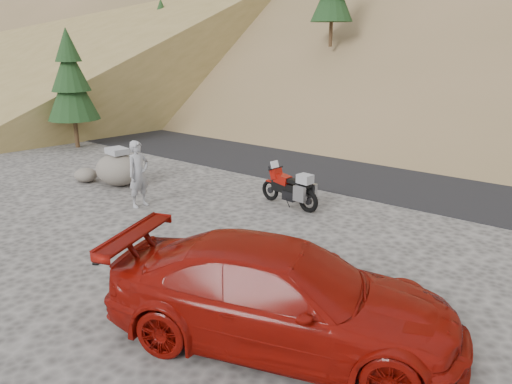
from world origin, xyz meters
TOP-DOWN VIEW (x-y plane):
  - ground at (0.00, 0.00)m, footprint 140.00×140.00m
  - road at (0.00, 9.00)m, footprint 120.00×7.00m
  - conifer_verge at (-11.00, 4.50)m, footprint 2.20×2.20m
  - motorcycle at (0.94, 3.60)m, footprint 2.09×0.76m
  - man at (-2.48, 1.00)m, footprint 0.47×0.70m
  - red_car at (4.53, -1.95)m, footprint 5.96×3.91m
  - boulder at (-4.72, 1.97)m, footprint 1.97×1.83m
  - small_rock at (-5.90, 1.50)m, footprint 0.86×0.79m
  - gear_blue_mat at (2.48, -0.75)m, footprint 0.47×0.31m
  - gear_bottle at (1.98, -1.69)m, footprint 0.08×0.08m
  - gear_funnel at (1.96, -1.22)m, footprint 0.18×0.18m
  - gear_glove_b at (-0.19, -2.10)m, footprint 0.15×0.14m
  - gear_blue_cloth at (0.82, -1.62)m, footprint 0.37×0.32m

SIDE VIEW (x-z plane):
  - ground at x=0.00m, z-range 0.00..0.00m
  - road at x=0.00m, z-range -0.03..0.03m
  - man at x=-2.48m, z-range -0.95..0.95m
  - red_car at x=4.53m, z-range -0.80..0.80m
  - gear_blue_cloth at x=0.82m, z-range 0.00..0.01m
  - gear_glove_b at x=-0.19m, z-range 0.00..0.04m
  - gear_blue_mat at x=2.48m, z-range 0.00..0.17m
  - gear_funnel at x=1.96m, z-range 0.00..0.18m
  - gear_bottle at x=1.98m, z-range 0.00..0.20m
  - small_rock at x=-5.90m, z-range 0.00..0.47m
  - motorcycle at x=0.94m, z-range -0.09..1.15m
  - boulder at x=-4.72m, z-range -0.07..1.14m
  - conifer_verge at x=-11.00m, z-range 0.37..5.41m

